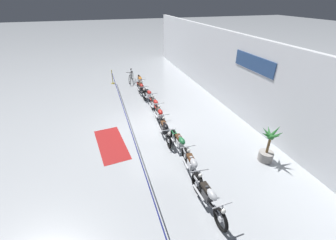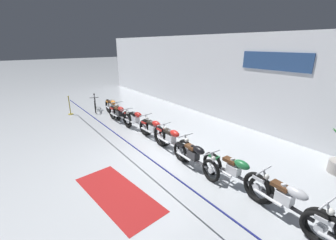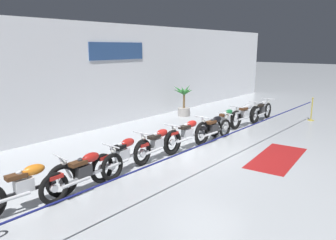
{
  "view_description": "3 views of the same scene",
  "coord_description": "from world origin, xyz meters",
  "px_view_note": "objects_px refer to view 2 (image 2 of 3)",
  "views": [
    {
      "loc": [
        9.75,
        -2.06,
        5.89
      ],
      "look_at": [
        1.24,
        0.64,
        0.92
      ],
      "focal_mm": 24.0,
      "sensor_mm": 36.0,
      "label": 1
    },
    {
      "loc": [
        5.8,
        -3.86,
        3.75
      ],
      "look_at": [
        -0.92,
        1.1,
        0.91
      ],
      "focal_mm": 24.0,
      "sensor_mm": 36.0,
      "label": 2
    },
    {
      "loc": [
        -8.24,
        -5.52,
        3.27
      ],
      "look_at": [
        -0.16,
        1.32,
        0.89
      ],
      "focal_mm": 35.0,
      "sensor_mm": 36.0,
      "label": 3
    }
  ],
  "objects_px": {
    "motorcycle_red_1": "(120,114)",
    "stanchion_far_left": "(108,131)",
    "motorcycle_green_6": "(235,172)",
    "bicycle": "(95,104)",
    "motorcycle_orange_0": "(113,108)",
    "motorcycle_red_2": "(136,121)",
    "motorcycle_silver_7": "(286,201)",
    "motorcycle_red_3": "(154,130)",
    "motorcycle_red_4": "(172,141)",
    "floor_banner": "(118,194)",
    "motorcycle_black_5": "(195,157)"
  },
  "relations": [
    {
      "from": "motorcycle_red_2",
      "to": "motorcycle_black_5",
      "type": "height_order",
      "value": "motorcycle_red_2"
    },
    {
      "from": "motorcycle_green_6",
      "to": "motorcycle_silver_7",
      "type": "relative_size",
      "value": 1.02
    },
    {
      "from": "motorcycle_orange_0",
      "to": "motorcycle_black_5",
      "type": "relative_size",
      "value": 1.1
    },
    {
      "from": "motorcycle_red_1",
      "to": "floor_banner",
      "type": "bearing_deg",
      "value": -25.68
    },
    {
      "from": "motorcycle_silver_7",
      "to": "bicycle",
      "type": "relative_size",
      "value": 1.39
    },
    {
      "from": "motorcycle_red_2",
      "to": "motorcycle_black_5",
      "type": "relative_size",
      "value": 1.08
    },
    {
      "from": "motorcycle_black_5",
      "to": "bicycle",
      "type": "relative_size",
      "value": 1.29
    },
    {
      "from": "motorcycle_orange_0",
      "to": "stanchion_far_left",
      "type": "xyz_separation_m",
      "value": [
        3.79,
        -1.79,
        0.29
      ]
    },
    {
      "from": "motorcycle_red_1",
      "to": "stanchion_far_left",
      "type": "bearing_deg",
      "value": -32.42
    },
    {
      "from": "motorcycle_orange_0",
      "to": "motorcycle_red_3",
      "type": "height_order",
      "value": "motorcycle_orange_0"
    },
    {
      "from": "motorcycle_red_4",
      "to": "stanchion_far_left",
      "type": "xyz_separation_m",
      "value": [
        -1.57,
        -1.71,
        0.28
      ]
    },
    {
      "from": "motorcycle_black_5",
      "to": "floor_banner",
      "type": "bearing_deg",
      "value": -97.13
    },
    {
      "from": "motorcycle_red_3",
      "to": "bicycle",
      "type": "relative_size",
      "value": 1.27
    },
    {
      "from": "motorcycle_red_4",
      "to": "bicycle",
      "type": "height_order",
      "value": "motorcycle_red_4"
    },
    {
      "from": "motorcycle_black_5",
      "to": "motorcycle_red_4",
      "type": "bearing_deg",
      "value": 174.17
    },
    {
      "from": "floor_banner",
      "to": "motorcycle_silver_7",
      "type": "bearing_deg",
      "value": 34.55
    },
    {
      "from": "motorcycle_red_1",
      "to": "motorcycle_silver_7",
      "type": "xyz_separation_m",
      "value": [
        8.15,
        0.17,
        0.02
      ]
    },
    {
      "from": "bicycle",
      "to": "floor_banner",
      "type": "height_order",
      "value": "bicycle"
    },
    {
      "from": "motorcycle_orange_0",
      "to": "motorcycle_silver_7",
      "type": "distance_m",
      "value": 9.44
    },
    {
      "from": "motorcycle_orange_0",
      "to": "floor_banner",
      "type": "height_order",
      "value": "motorcycle_orange_0"
    },
    {
      "from": "motorcycle_black_5",
      "to": "motorcycle_silver_7",
      "type": "distance_m",
      "value": 2.74
    },
    {
      "from": "motorcycle_orange_0",
      "to": "motorcycle_red_1",
      "type": "xyz_separation_m",
      "value": [
        1.29,
        -0.19,
        -0.02
      ]
    },
    {
      "from": "motorcycle_red_3",
      "to": "motorcycle_green_6",
      "type": "relative_size",
      "value": 0.9
    },
    {
      "from": "motorcycle_red_3",
      "to": "motorcycle_silver_7",
      "type": "height_order",
      "value": "motorcycle_silver_7"
    },
    {
      "from": "motorcycle_orange_0",
      "to": "motorcycle_red_2",
      "type": "height_order",
      "value": "motorcycle_orange_0"
    },
    {
      "from": "motorcycle_green_6",
      "to": "motorcycle_silver_7",
      "type": "height_order",
      "value": "motorcycle_silver_7"
    },
    {
      "from": "motorcycle_red_1",
      "to": "stanchion_far_left",
      "type": "xyz_separation_m",
      "value": [
        2.51,
        -1.59,
        0.3
      ]
    },
    {
      "from": "motorcycle_red_1",
      "to": "stanchion_far_left",
      "type": "distance_m",
      "value": 2.98
    },
    {
      "from": "motorcycle_red_2",
      "to": "motorcycle_silver_7",
      "type": "relative_size",
      "value": 1.01
    },
    {
      "from": "motorcycle_green_6",
      "to": "stanchion_far_left",
      "type": "relative_size",
      "value": 0.17
    },
    {
      "from": "motorcycle_red_1",
      "to": "motorcycle_red_2",
      "type": "distance_m",
      "value": 1.36
    },
    {
      "from": "motorcycle_orange_0",
      "to": "motorcycle_red_4",
      "type": "relative_size",
      "value": 1.0
    },
    {
      "from": "motorcycle_red_2",
      "to": "motorcycle_silver_7",
      "type": "distance_m",
      "value": 6.81
    },
    {
      "from": "motorcycle_red_4",
      "to": "motorcycle_orange_0",
      "type": "bearing_deg",
      "value": 179.17
    },
    {
      "from": "motorcycle_orange_0",
      "to": "bicycle",
      "type": "bearing_deg",
      "value": -167.23
    },
    {
      "from": "motorcycle_silver_7",
      "to": "motorcycle_orange_0",
      "type": "bearing_deg",
      "value": 179.84
    },
    {
      "from": "motorcycle_black_5",
      "to": "motorcycle_green_6",
      "type": "height_order",
      "value": "motorcycle_green_6"
    },
    {
      "from": "motorcycle_red_3",
      "to": "motorcycle_red_2",
      "type": "bearing_deg",
      "value": -178.5
    },
    {
      "from": "motorcycle_red_3",
      "to": "motorcycle_black_5",
      "type": "height_order",
      "value": "motorcycle_red_3"
    },
    {
      "from": "motorcycle_red_3",
      "to": "motorcycle_silver_7",
      "type": "xyz_separation_m",
      "value": [
        5.4,
        -0.05,
        0.03
      ]
    },
    {
      "from": "motorcycle_red_4",
      "to": "motorcycle_black_5",
      "type": "relative_size",
      "value": 1.1
    },
    {
      "from": "motorcycle_red_3",
      "to": "motorcycle_red_4",
      "type": "bearing_deg",
      "value": -4.5
    },
    {
      "from": "motorcycle_silver_7",
      "to": "motorcycle_red_4",
      "type": "bearing_deg",
      "value": -179.29
    },
    {
      "from": "bicycle",
      "to": "motorcycle_red_2",
      "type": "bearing_deg",
      "value": 4.94
    },
    {
      "from": "motorcycle_orange_0",
      "to": "motorcycle_red_4",
      "type": "bearing_deg",
      "value": -0.83
    },
    {
      "from": "motorcycle_green_6",
      "to": "floor_banner",
      "type": "height_order",
      "value": "motorcycle_green_6"
    },
    {
      "from": "motorcycle_green_6",
      "to": "bicycle",
      "type": "height_order",
      "value": "bicycle"
    },
    {
      "from": "motorcycle_green_6",
      "to": "motorcycle_orange_0",
      "type": "bearing_deg",
      "value": -179.57
    },
    {
      "from": "motorcycle_red_3",
      "to": "bicycle",
      "type": "height_order",
      "value": "bicycle"
    },
    {
      "from": "motorcycle_red_4",
      "to": "motorcycle_silver_7",
      "type": "bearing_deg",
      "value": 0.71
    }
  ]
}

